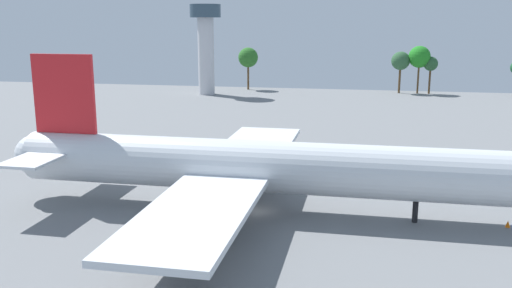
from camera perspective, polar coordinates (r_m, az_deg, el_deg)
name	(u,v)px	position (r m, az deg, el deg)	size (l,w,h in m)	color
ground_plane	(256,211)	(72.22, 0.00, -7.04)	(275.45, 275.45, 0.00)	slate
cargo_airplane	(254,167)	(70.47, -0.19, -2.40)	(68.86, 58.75, 20.14)	silver
safety_cone_nose	(508,224)	(73.37, 24.76, -7.57)	(0.59, 0.59, 0.84)	orange
control_tower	(206,39)	(188.97, -5.26, 10.80)	(10.41, 10.41, 30.20)	silver
tree_line_backdrop	(370,60)	(197.81, 11.83, 8.61)	(97.94, 7.49, 16.40)	#51381E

